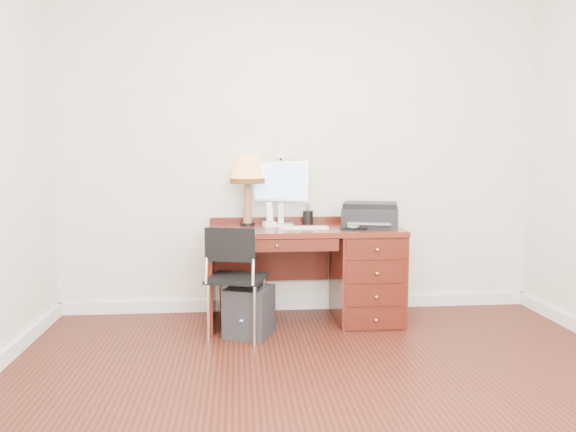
{
  "coord_description": "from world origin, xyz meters",
  "views": [
    {
      "loc": [
        -0.53,
        -2.93,
        1.32
      ],
      "look_at": [
        -0.15,
        1.2,
        0.86
      ],
      "focal_mm": 35.0,
      "sensor_mm": 36.0,
      "label": 1
    }
  ],
  "objects": [
    {
      "name": "ground",
      "position": [
        0.0,
        0.0,
        0.0
      ],
      "size": [
        4.0,
        4.0,
        0.0
      ],
      "primitive_type": "plane",
      "color": "#36130C",
      "rests_on": "ground"
    },
    {
      "name": "room_shell",
      "position": [
        0.0,
        0.63,
        0.05
      ],
      "size": [
        4.0,
        4.0,
        4.0
      ],
      "color": "white",
      "rests_on": "ground"
    },
    {
      "name": "desk",
      "position": [
        0.32,
        1.4,
        0.41
      ],
      "size": [
        1.5,
        0.67,
        0.75
      ],
      "color": "#5E1E13",
      "rests_on": "ground"
    },
    {
      "name": "monitor",
      "position": [
        -0.18,
        1.6,
        1.08
      ],
      "size": [
        0.45,
        0.18,
        0.52
      ],
      "rotation": [
        0.0,
        0.0,
        -0.18
      ],
      "color": "silver",
      "rests_on": "desk"
    },
    {
      "name": "keyboard",
      "position": [
        -0.01,
        1.34,
        0.76
      ],
      "size": [
        0.37,
        0.11,
        0.01
      ],
      "primitive_type": "cube",
      "rotation": [
        0.0,
        0.0,
        -0.02
      ],
      "color": "white",
      "rests_on": "desk"
    },
    {
      "name": "mouse_pad",
      "position": [
        0.36,
        1.26,
        0.76
      ],
      "size": [
        0.21,
        0.21,
        0.04
      ],
      "color": "black",
      "rests_on": "desk"
    },
    {
      "name": "printer",
      "position": [
        0.52,
        1.4,
        0.84
      ],
      "size": [
        0.51,
        0.44,
        0.19
      ],
      "rotation": [
        0.0,
        0.0,
        -0.27
      ],
      "color": "black",
      "rests_on": "desk"
    },
    {
      "name": "leg_lamp",
      "position": [
        -0.44,
        1.57,
        1.17
      ],
      "size": [
        0.28,
        0.28,
        0.57
      ],
      "color": "black",
      "rests_on": "desk"
    },
    {
      "name": "phone",
      "position": [
        -0.27,
        1.47,
        0.81
      ],
      "size": [
        0.11,
        0.11,
        0.2
      ],
      "rotation": [
        0.0,
        0.0,
        0.22
      ],
      "color": "white",
      "rests_on": "desk"
    },
    {
      "name": "pen_cup",
      "position": [
        0.06,
        1.63,
        0.8
      ],
      "size": [
        0.09,
        0.09,
        0.11
      ],
      "primitive_type": "cylinder",
      "color": "black",
      "rests_on": "desk"
    },
    {
      "name": "chair",
      "position": [
        -0.53,
        0.98,
        0.5
      ],
      "size": [
        0.47,
        0.47,
        0.82
      ],
      "rotation": [
        0.0,
        0.0,
        -0.25
      ],
      "color": "black",
      "rests_on": "ground"
    },
    {
      "name": "equipment_box",
      "position": [
        -0.44,
        1.08,
        0.18
      ],
      "size": [
        0.4,
        0.4,
        0.36
      ],
      "primitive_type": "cube",
      "rotation": [
        0.0,
        0.0,
        -0.38
      ],
      "color": "black",
      "rests_on": "ground"
    }
  ]
}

